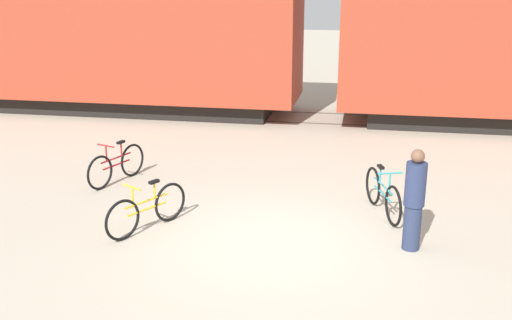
% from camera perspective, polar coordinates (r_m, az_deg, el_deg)
% --- Properties ---
extents(ground_plane, '(80.00, 80.00, 0.00)m').
position_cam_1_polar(ground_plane, '(10.13, 1.54, -8.02)').
color(ground_plane, '#B2A893').
extents(freight_train, '(47.89, 3.10, 5.60)m').
position_cam_1_polar(freight_train, '(18.46, 6.16, 12.88)').
color(freight_train, black).
rests_on(freight_train, ground_plane).
extents(rail_near, '(59.89, 0.07, 0.01)m').
position_cam_1_polar(rail_near, '(18.21, 5.69, 3.50)').
color(rail_near, '#4C4238').
rests_on(rail_near, ground_plane).
extents(rail_far, '(59.89, 0.07, 0.01)m').
position_cam_1_polar(rail_far, '(19.61, 6.05, 4.48)').
color(rail_far, '#4C4238').
rests_on(rail_far, ground_plane).
extents(bicycle_teal, '(0.64, 1.74, 0.92)m').
position_cam_1_polar(bicycle_teal, '(11.46, 11.97, -3.22)').
color(bicycle_teal, black).
rests_on(bicycle_teal, ground_plane).
extents(bicycle_yellow, '(0.93, 1.60, 0.90)m').
position_cam_1_polar(bicycle_yellow, '(10.69, -10.33, -4.67)').
color(bicycle_yellow, black).
rests_on(bicycle_yellow, ground_plane).
extents(bicycle_maroon, '(0.63, 1.67, 0.91)m').
position_cam_1_polar(bicycle_maroon, '(13.24, -13.13, -0.49)').
color(bicycle_maroon, black).
rests_on(bicycle_maroon, ground_plane).
extents(person_in_navy, '(0.33, 0.33, 1.71)m').
position_cam_1_polar(person_in_navy, '(9.97, 14.83, -3.70)').
color(person_in_navy, '#283351').
rests_on(person_in_navy, ground_plane).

